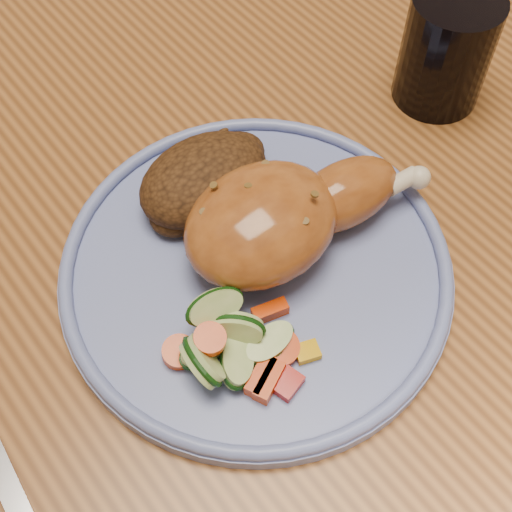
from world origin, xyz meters
The scene contains 8 objects.
ground centered at (0.00, 0.00, 0.00)m, with size 4.00×4.00×0.00m, color brown.
dining_table centered at (0.00, 0.00, 0.67)m, with size 0.90×1.40×0.75m.
plate centered at (-0.08, -0.15, 0.76)m, with size 0.28×0.28×0.01m, color #6674B6.
plate_rim centered at (-0.08, -0.15, 0.77)m, with size 0.28×0.28×0.01m, color #6674B6.
chicken_leg centered at (-0.05, -0.14, 0.79)m, with size 0.19×0.09×0.06m.
rice_pilaf centered at (-0.07, -0.07, 0.78)m, with size 0.11×0.08×0.05m.
vegetable_pile centered at (-0.14, -0.19, 0.77)m, with size 0.09×0.09×0.05m.
drinking_glass centered at (0.15, -0.10, 0.80)m, with size 0.07×0.07×0.10m, color black.
Camera 1 is at (-0.25, -0.35, 1.20)m, focal length 50.00 mm.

